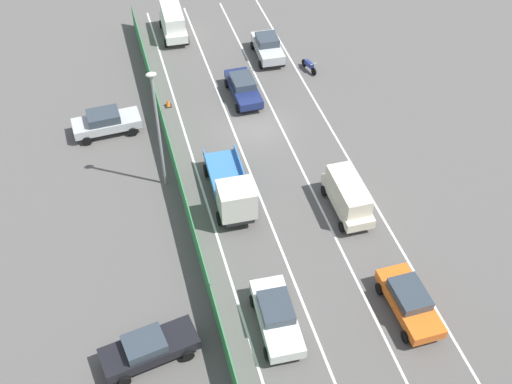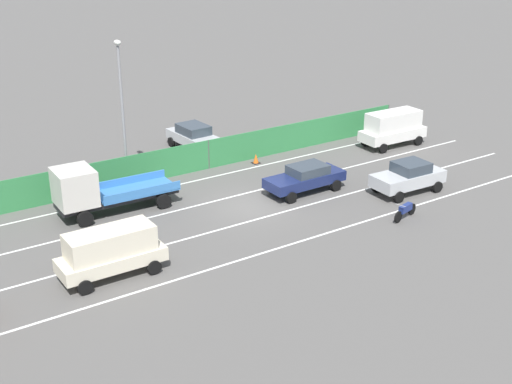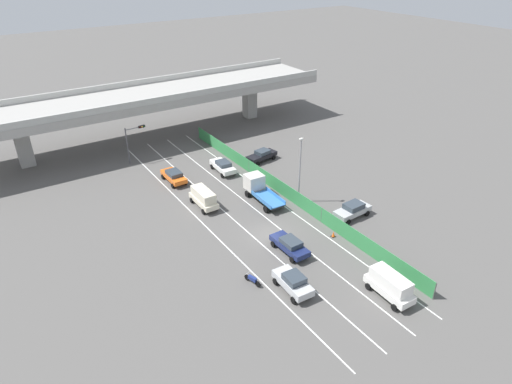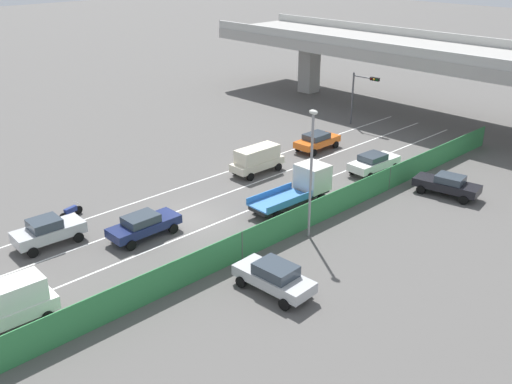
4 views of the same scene
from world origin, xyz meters
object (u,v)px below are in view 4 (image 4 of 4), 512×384
flatbed_truck_blue (303,185)px  parked_wagon_silver (274,277)px  car_sedan_navy (144,225)px  car_van_cream (257,158)px  parked_sedan_dark (447,184)px  traffic_light (361,89)px  car_hatchback_white (374,162)px  street_lamp (311,163)px  traffic_cone (194,268)px  car_van_white (5,305)px  motorcycle (71,212)px  car_sedan_silver (48,231)px  car_taxi_orange (317,140)px

flatbed_truck_blue → parked_wagon_silver: 11.53m
car_sedan_navy → car_van_cream: car_van_cream is taller
parked_sedan_dark → traffic_light: size_ratio=0.93×
car_hatchback_white → street_lamp: bearing=-73.2°
car_sedan_navy → traffic_cone: car_sedan_navy is taller
car_sedan_navy → car_van_white: size_ratio=1.00×
motorcycle → parked_sedan_dark: 26.71m
car_van_white → parked_wagon_silver: size_ratio=1.01×
car_hatchback_white → parked_wagon_silver: size_ratio=1.03×
car_sedan_navy → car_van_white: bearing=-71.5°
car_van_white → street_lamp: size_ratio=0.57×
car_hatchback_white → car_sedan_silver: (-6.63, -24.32, 0.05)m
car_van_cream → car_van_white: (6.35, -22.72, 0.09)m
parked_sedan_dark → flatbed_truck_blue: bearing=-126.2°
traffic_light → car_sedan_navy: bearing=-79.8°
car_sedan_silver → traffic_light: bearing=93.5°
car_taxi_orange → traffic_light: size_ratio=0.87×
car_sedan_navy → flatbed_truck_blue: (3.48, 11.00, 0.51)m
car_taxi_orange → car_hatchback_white: bearing=-7.8°
car_taxi_orange → parked_wagon_silver: bearing=-54.9°
car_sedan_navy → street_lamp: street_lamp is taller
parked_wagon_silver → car_sedan_navy: bearing=-171.4°
parked_wagon_silver → traffic_light: 31.80m
car_van_cream → parked_sedan_dark: bearing=28.3°
car_hatchback_white → car_sedan_silver: car_sedan_silver is taller
parked_wagon_silver → parked_sedan_dark: parked_wagon_silver is taller
car_taxi_orange → parked_sedan_dark: parked_sedan_dark is taller
car_sedan_silver → street_lamp: (10.25, 12.37, 3.94)m
car_van_cream → car_sedan_silver: car_van_cream is taller
car_van_cream → motorcycle: 15.06m
traffic_light → traffic_cone: size_ratio=8.51×
car_sedan_silver → street_lamp: size_ratio=0.52×
car_sedan_navy → car_taxi_orange: bearing=99.3°
car_sedan_silver → parked_wagon_silver: (13.21, 6.25, -0.02)m
car_taxi_orange → parked_wagon_silver: (13.35, -19.01, 0.04)m
car_taxi_orange → car_sedan_silver: bearing=-89.7°
flatbed_truck_blue → parked_wagon_silver: (6.51, -9.50, -0.46)m
motorcycle → parked_sedan_dark: bearing=54.3°
car_van_cream → street_lamp: size_ratio=0.56×
car_sedan_navy → traffic_light: bearing=100.2°
car_sedan_navy → car_hatchback_white: bearing=80.1°
car_sedan_navy → parked_wagon_silver: parked_wagon_silver is taller
car_van_cream → car_hatchback_white: bearing=46.6°
car_van_white → motorcycle: size_ratio=2.43×
car_hatchback_white → traffic_light: traffic_light is taller
car_hatchback_white → parked_wagon_silver: bearing=-70.0°
car_sedan_silver → traffic_cone: bearing=26.7°
car_sedan_navy → car_hatchback_white: 19.87m
car_van_cream → car_taxi_orange: 7.74m
flatbed_truck_blue → motorcycle: size_ratio=3.32×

